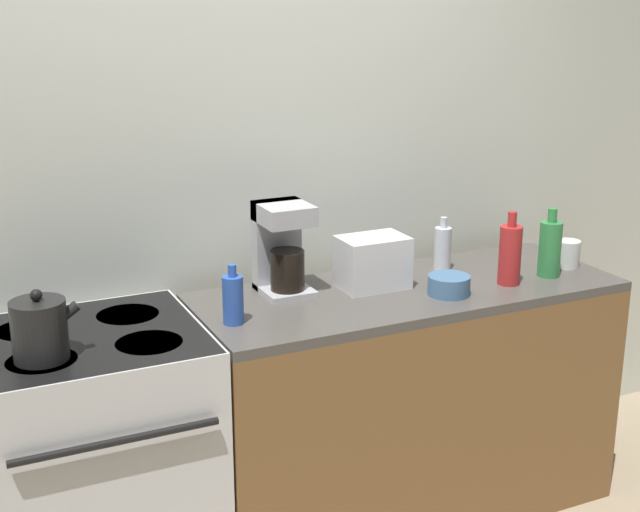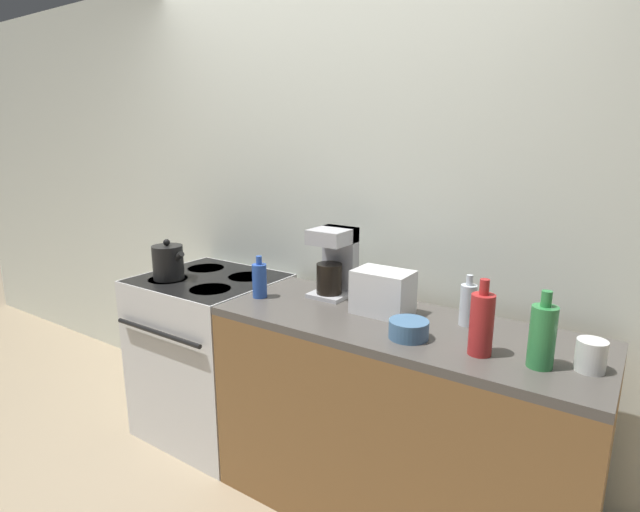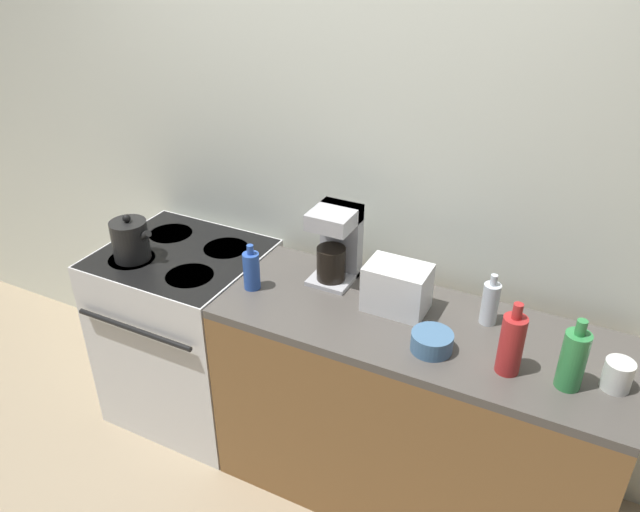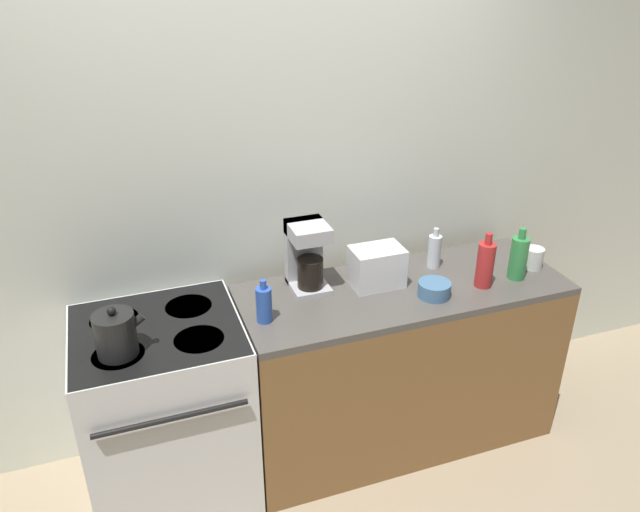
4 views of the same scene
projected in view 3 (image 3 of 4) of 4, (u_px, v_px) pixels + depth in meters
ground_plane at (262, 489)px, 2.86m from camera, size 12.00×12.00×0.00m
wall_back at (334, 172)px, 2.77m from camera, size 8.00×0.05×2.60m
stove at (190, 331)px, 3.12m from camera, size 0.73×0.70×0.92m
counter_block at (410, 413)px, 2.64m from camera, size 1.60×0.60×0.92m
kettle at (130, 240)px, 2.81m from camera, size 0.21×0.16×0.22m
toaster at (397, 288)px, 2.46m from camera, size 0.25×0.17×0.19m
coffee_maker at (336, 242)px, 2.63m from camera, size 0.18×0.21×0.33m
bottle_blue at (251, 270)px, 2.60m from camera, size 0.07×0.07×0.20m
bottle_green at (573, 359)px, 2.05m from camera, size 0.09×0.09×0.27m
bottle_red at (511, 344)px, 2.12m from camera, size 0.08×0.08×0.28m
bottle_clear at (490, 303)px, 2.38m from camera, size 0.07×0.07×0.21m
cup_white at (618, 375)px, 2.07m from camera, size 0.10×0.10×0.11m
bowl at (432, 342)px, 2.26m from camera, size 0.15×0.15×0.07m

